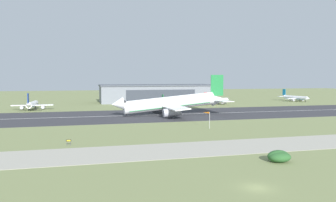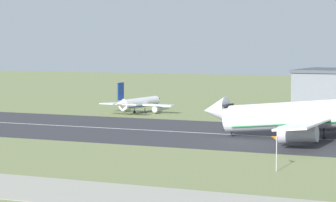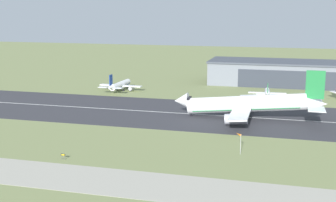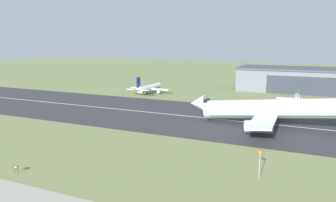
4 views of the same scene
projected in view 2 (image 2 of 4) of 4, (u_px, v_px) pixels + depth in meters
The scene contains 7 objects.
ground_plane at pixel (173, 171), 126.64m from camera, with size 720.21×720.21×0.00m, color #7A8451.
runway_strip at pixel (271, 137), 172.67m from camera, with size 480.21×50.73×0.06m, color #333338.
runway_centreline at pixel (271, 137), 172.66m from camera, with size 432.19×0.70×0.01m, color silver.
taxiway_road at pixel (104, 195), 106.71m from camera, with size 360.16×16.49×0.05m, color #A8A393.
airplane_landing at pixel (324, 115), 164.25m from camera, with size 54.77×45.52×18.48m.
airplane_parked_centre at pixel (139, 103), 230.33m from camera, with size 21.30×25.61×9.36m.
windsock_pole at pixel (274, 139), 127.02m from camera, with size 1.98×2.25×5.66m.
Camera 2 is at (52.46, -63.03, 20.46)m, focal length 85.00 mm.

